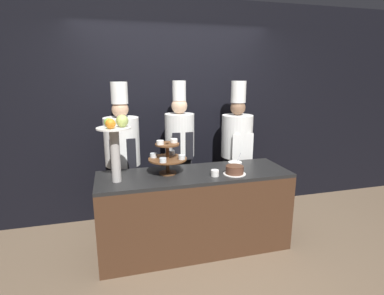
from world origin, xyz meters
TOP-DOWN VIEW (x-y plane):
  - ground_plane at (0.00, 0.00)m, footprint 14.00×14.00m
  - wall_back at (0.00, 1.32)m, footprint 10.00×0.06m
  - buffet_counter at (0.00, 0.33)m, footprint 2.01×0.65m
  - tiered_stand at (-0.28, 0.37)m, footprint 0.40×0.40m
  - fruit_pedestal at (-0.78, 0.27)m, footprint 0.32×0.32m
  - cake_round at (0.39, 0.17)m, footprint 0.23×0.23m
  - cup_white at (0.17, 0.17)m, footprint 0.08×0.08m
  - serving_bowl_far at (0.50, 0.43)m, footprint 0.15×0.15m
  - chef_left at (-0.71, 0.94)m, footprint 0.41×0.41m
  - chef_center_left at (-0.02, 0.94)m, footprint 0.36×0.36m
  - chef_center_right at (0.74, 0.94)m, footprint 0.40×0.40m

SIDE VIEW (x-z plane):
  - ground_plane at x=0.00m, z-range 0.00..0.00m
  - buffet_counter at x=0.00m, z-range 0.00..0.87m
  - serving_bowl_far at x=0.50m, z-range 0.81..0.97m
  - cup_white at x=0.17m, z-range 0.87..0.93m
  - cake_round at x=0.39m, z-range 0.86..0.95m
  - chef_center_right at x=0.74m, z-range 0.06..1.86m
  - chef_left at x=-0.71m, z-range 0.07..1.86m
  - chef_center_left at x=-0.02m, z-range 0.08..1.89m
  - tiered_stand at x=-0.28m, z-range 0.87..1.24m
  - fruit_pedestal at x=-0.78m, z-range 0.95..1.60m
  - wall_back at x=0.00m, z-range 0.00..2.80m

